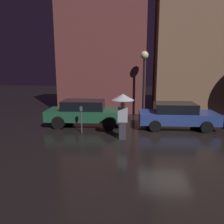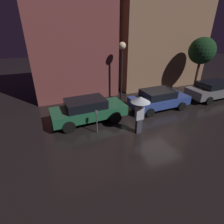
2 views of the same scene
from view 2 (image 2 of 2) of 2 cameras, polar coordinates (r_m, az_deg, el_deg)
The scene contains 10 objects.
ground_plane at distance 11.57m, azimuth 15.66°, elevation -2.34°, with size 60.00×60.00×0.00m, color black.
building_facade_left at distance 14.63m, azimuth -13.04°, elevation 24.56°, with size 6.43×3.00×10.14m.
building_facade_right at distance 18.00m, azimuth 16.47°, elevation 24.89°, with size 8.48×3.00×10.43m.
parked_car_green at distance 10.71m, azimuth -7.81°, elevation 0.77°, with size 4.56×1.98×1.47m.
parked_car_blue at distance 12.78m, azimuth 14.98°, elevation 4.16°, with size 4.23×2.01×1.40m.
parked_car_grey at distance 16.43m, azimuth 30.38°, elevation 6.38°, with size 4.64×1.98×1.42m.
pedestrian_with_umbrella at distance 9.17m, azimuth 9.19°, elevation 2.13°, with size 1.02×1.02×2.13m.
parking_meter at distance 9.42m, azimuth -5.02°, elevation -2.44°, with size 0.12×0.10×1.37m.
street_lamp_near at distance 13.38m, azimuth 3.28°, elevation 17.56°, with size 0.52×0.52×4.36m.
street_tree at distance 16.94m, azimuth 27.29°, elevation 17.26°, with size 2.14×2.14×4.59m.
Camera 2 is at (-6.55, -7.90, 5.35)m, focal length 28.00 mm.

